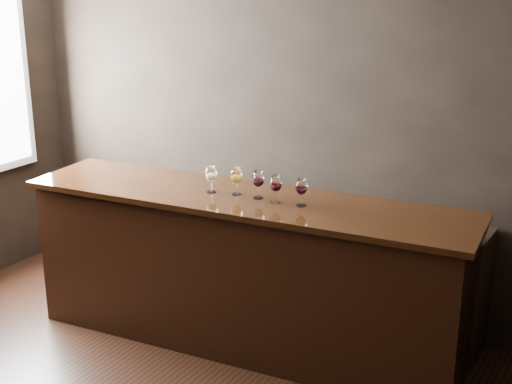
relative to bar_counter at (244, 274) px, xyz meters
The scene contains 9 objects.
room_shell 1.82m from the bar_counter, 108.89° to the right, with size 5.02×4.52×2.81m.
bar_counter is the anchor object (origin of this frame).
bar_top 0.58m from the bar_counter, ahead, with size 3.33×0.77×0.04m, color black.
back_bar_shelf 0.72m from the bar_counter, 68.07° to the left, with size 2.66×0.40×0.96m, color black.
glass_white 0.78m from the bar_counter, behind, with size 0.08×0.08×0.20m.
glass_amber 0.75m from the bar_counter, 167.59° to the left, with size 0.09×0.09×0.20m.
glass_red_a 0.75m from the bar_counter, 12.57° to the left, with size 0.09×0.09×0.20m.
glass_red_b 0.79m from the bar_counter, ahead, with size 0.09×0.09×0.20m.
glass_red_c 0.86m from the bar_counter, ahead, with size 0.08×0.08×0.19m.
Camera 1 is at (2.75, -2.74, 2.75)m, focal length 50.00 mm.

